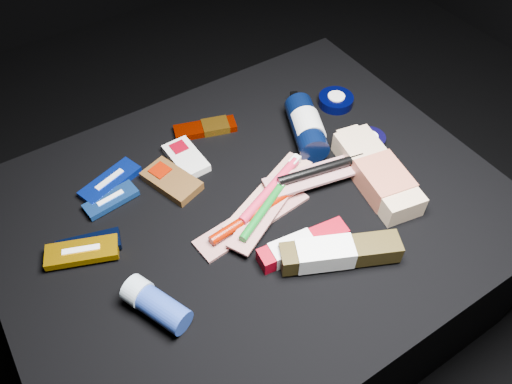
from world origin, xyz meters
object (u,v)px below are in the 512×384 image
bodywash_bottle (378,174)px  deodorant_stick (156,304)px  toothpaste_carton_red (299,246)px  lotion_bottle (306,127)px

bodywash_bottle → deodorant_stick: size_ratio=1.96×
deodorant_stick → toothpaste_carton_red: deodorant_stick is taller
lotion_bottle → toothpaste_carton_red: 0.31m
bodywash_bottle → toothpaste_carton_red: bodywash_bottle is taller
lotion_bottle → deodorant_stick: lotion_bottle is taller
lotion_bottle → bodywash_bottle: lotion_bottle is taller
lotion_bottle → bodywash_bottle: bearing=-54.2°
deodorant_stick → toothpaste_carton_red: bearing=-29.7°
bodywash_bottle → deodorant_stick: 0.51m
deodorant_stick → toothpaste_carton_red: size_ratio=0.72×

